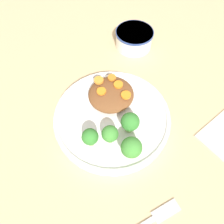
# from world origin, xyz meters

# --- Properties ---
(ground_plane) EXTENTS (4.00, 4.00, 0.00)m
(ground_plane) POSITION_xyz_m (0.00, 0.00, 0.00)
(ground_plane) COLOR tan
(plate) EXTENTS (0.28, 0.28, 0.03)m
(plate) POSITION_xyz_m (0.00, 0.00, 0.01)
(plate) COLOR white
(plate) RESTS_ON ground_plane
(dip_bowl) EXTENTS (0.11, 0.11, 0.05)m
(dip_bowl) POSITION_xyz_m (-0.21, -0.18, 0.03)
(dip_bowl) COLOR white
(dip_bowl) RESTS_ON ground_plane
(stew_mound) EXTENTS (0.11, 0.11, 0.03)m
(stew_mound) POSITION_xyz_m (-0.03, -0.04, 0.04)
(stew_mound) COLOR brown
(stew_mound) RESTS_ON plate
(broccoli_floret_0) EXTENTS (0.04, 0.04, 0.06)m
(broccoli_floret_0) POSITION_xyz_m (0.03, 0.10, 0.06)
(broccoli_floret_0) COLOR #759E51
(broccoli_floret_0) RESTS_ON plate
(broccoli_floret_1) EXTENTS (0.04, 0.04, 0.05)m
(broccoli_floret_1) POSITION_xyz_m (0.08, 0.03, 0.05)
(broccoli_floret_1) COLOR #7FA85B
(broccoli_floret_1) RESTS_ON plate
(broccoli_floret_2) EXTENTS (0.04, 0.04, 0.05)m
(broccoli_floret_2) POSITION_xyz_m (-0.01, 0.05, 0.05)
(broccoli_floret_2) COLOR #7FA85B
(broccoli_floret_2) RESTS_ON plate
(broccoli_floret_3) EXTENTS (0.04, 0.04, 0.05)m
(broccoli_floret_3) POSITION_xyz_m (0.04, 0.05, 0.05)
(broccoli_floret_3) COLOR #759E51
(broccoli_floret_3) RESTS_ON plate
(carrot_slice_0) EXTENTS (0.02, 0.02, 0.01)m
(carrot_slice_0) POSITION_xyz_m (-0.05, -0.07, 0.06)
(carrot_slice_0) COLOR orange
(carrot_slice_0) RESTS_ON stew_mound
(carrot_slice_1) EXTENTS (0.02, 0.02, 0.00)m
(carrot_slice_1) POSITION_xyz_m (-0.01, -0.05, 0.06)
(carrot_slice_1) COLOR orange
(carrot_slice_1) RESTS_ON stew_mound
(carrot_slice_2) EXTENTS (0.02, 0.02, 0.01)m
(carrot_slice_2) POSITION_xyz_m (-0.02, -0.08, 0.06)
(carrot_slice_2) COLOR orange
(carrot_slice_2) RESTS_ON stew_mound
(carrot_slice_3) EXTENTS (0.02, 0.02, 0.01)m
(carrot_slice_3) POSITION_xyz_m (-0.05, -0.04, 0.06)
(carrot_slice_3) COLOR orange
(carrot_slice_3) RESTS_ON stew_mound
(carrot_slice_4) EXTENTS (0.02, 0.02, 0.00)m
(carrot_slice_4) POSITION_xyz_m (-0.05, -0.01, 0.06)
(carrot_slice_4) COLOR orange
(carrot_slice_4) RESTS_ON stew_mound
(fork) EXTENTS (0.19, 0.04, 0.01)m
(fork) POSITION_xyz_m (0.08, 0.22, 0.00)
(fork) COLOR #BDBDBD
(fork) RESTS_ON ground_plane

